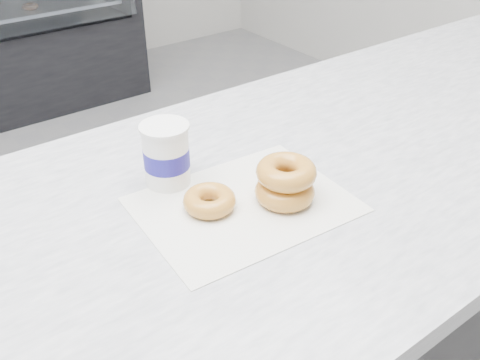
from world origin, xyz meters
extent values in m
plane|color=gray|center=(0.00, 0.00, 0.00)|extent=(5.00, 5.00, 0.00)
cube|color=silver|center=(0.00, -0.60, 0.88)|extent=(3.06, 0.76, 0.04)
cube|color=silver|center=(0.15, -0.63, 0.90)|extent=(0.36, 0.28, 0.00)
torus|color=orange|center=(0.10, -0.60, 0.92)|extent=(0.11, 0.11, 0.03)
torus|color=orange|center=(0.21, -0.66, 0.92)|extent=(0.10, 0.10, 0.03)
torus|color=orange|center=(0.22, -0.65, 0.95)|extent=(0.14, 0.14, 0.03)
cylinder|color=white|center=(0.09, -0.49, 0.96)|extent=(0.09, 0.09, 0.11)
cylinder|color=white|center=(0.09, -0.49, 1.01)|extent=(0.08, 0.08, 0.01)
cylinder|color=navy|center=(0.09, -0.49, 0.95)|extent=(0.09, 0.09, 0.03)
camera|label=1|loc=(-0.28, -1.20, 1.42)|focal=40.00mm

